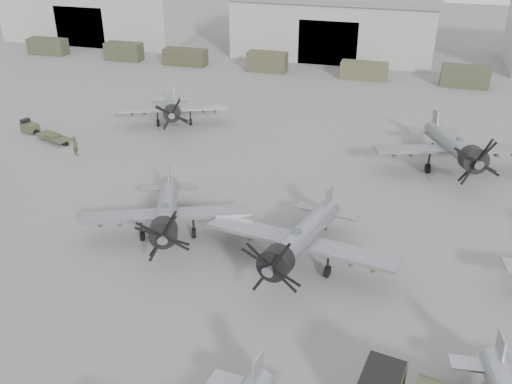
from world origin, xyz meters
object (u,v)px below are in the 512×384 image
at_px(aircraft_far_1, 456,147).
at_px(tug_trailer, 39,131).
at_px(aircraft_mid_1, 166,213).
at_px(aircraft_mid_2, 299,240).
at_px(aircraft_far_0, 173,107).
at_px(ground_crew, 76,146).

height_order(aircraft_far_1, tug_trailer, aircraft_far_1).
relative_size(aircraft_mid_1, tug_trailer, 1.78).
bearing_deg(aircraft_far_1, aircraft_mid_2, -135.52).
relative_size(aircraft_mid_1, aircraft_far_0, 1.07).
height_order(aircraft_mid_2, aircraft_far_1, aircraft_far_1).
bearing_deg(aircraft_mid_2, aircraft_far_1, 70.11).
xyz_separation_m(aircraft_mid_1, ground_crew, (-13.78, 10.93, -1.22)).
distance_m(aircraft_far_1, ground_crew, 33.62).
bearing_deg(aircraft_mid_1, aircraft_far_1, 18.91).
bearing_deg(tug_trailer, aircraft_mid_2, -6.35).
relative_size(aircraft_mid_1, aircraft_far_1, 0.87).
distance_m(aircraft_mid_2, aircraft_far_0, 27.54).
xyz_separation_m(aircraft_far_1, tug_trailer, (-39.28, -2.15, -1.95)).
bearing_deg(aircraft_far_0, aircraft_mid_2, -71.94).
height_order(aircraft_mid_2, tug_trailer, aircraft_mid_2).
bearing_deg(aircraft_mid_2, aircraft_mid_1, -177.03).
bearing_deg(aircraft_far_1, aircraft_mid_1, -155.94).
height_order(aircraft_far_0, ground_crew, aircraft_far_0).
relative_size(aircraft_mid_2, tug_trailer, 1.92).
height_order(aircraft_mid_2, aircraft_far_0, aircraft_mid_2).
xyz_separation_m(aircraft_far_0, aircraft_far_1, (27.34, -3.91, 0.43)).
relative_size(aircraft_far_0, tug_trailer, 1.66).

